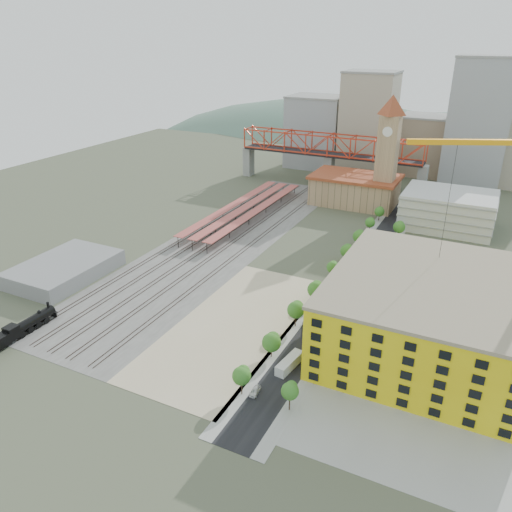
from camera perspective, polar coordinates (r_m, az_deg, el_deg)
The scene contains 31 objects.
ground at distance 156.31m, azimuth 4.42°, elevation -2.71°, with size 400.00×400.00×0.00m, color #474C38.
ballast_strip at distance 185.06m, azimuth -3.85°, elevation 1.74°, with size 36.00×165.00×0.06m, color #605E59.
dirt_lot at distance 132.92m, azimuth -2.42°, elevation -7.87°, with size 28.00×67.00×0.06m, color tan.
street_asphalt at distance 164.83m, azimuth 11.56°, elevation -1.66°, with size 12.00×170.00×0.06m, color black.
sidewalk_west at distance 166.09m, azimuth 9.74°, elevation -1.31°, with size 3.00×170.00×0.04m, color gray.
sidewalk_east at distance 163.76m, azimuth 13.41°, elevation -2.03°, with size 3.00×170.00×0.04m, color gray.
construction_pad at distance 130.65m, azimuth 19.74°, elevation -10.11°, with size 50.00×90.00×0.06m, color gray.
rail_tracks at distance 185.87m, azimuth -4.33°, elevation 1.87°, with size 26.56×160.00×0.18m.
platform_canopies at distance 208.46m, azimuth -1.29°, elevation 5.57°, with size 16.00×80.00×4.12m.
station_hall at distance 228.21m, azimuth 11.22°, elevation 7.48°, with size 38.00×24.00×13.10m.
clock_tower at distance 218.22m, azimuth 14.89°, elevation 12.36°, with size 12.00×12.00×52.00m.
parking_garage at distance 210.21m, azimuth 21.10°, elevation 4.95°, with size 34.00×26.00×14.00m, color silver.
truss_bridge at distance 252.16m, azimuth 8.48°, elevation 12.12°, with size 94.00×9.60×25.60m.
construction_building at distance 126.01m, azimuth 18.99°, elevation -6.30°, with size 44.60×50.60×18.80m.
warehouse at distance 168.20m, azimuth -21.06°, elevation -1.40°, with size 22.00×32.00×5.00m, color gray.
street_trees at distance 156.14m, azimuth 10.56°, elevation -3.11°, with size 15.40×124.40×8.00m.
skyline at distance 279.68m, azimuth 17.54°, elevation 13.29°, with size 133.00×46.00×60.00m.
distant_hills at distance 417.74m, azimuth 23.75°, elevation 1.00°, with size 647.00×264.00×227.00m.
locomotive at distance 140.90m, azimuth -25.06°, elevation -7.43°, with size 2.88×22.20×5.55m.
site_trailer_a at distance 117.21m, azimuth 3.83°, elevation -12.13°, with size 2.38×9.03×2.47m, color silver.
site_trailer_b at distance 130.92m, azimuth 6.87°, elevation -7.95°, with size 2.46×9.35×2.56m, color silver.
site_trailer_c at distance 133.46m, azimuth 7.33°, elevation -7.34°, with size 2.29×8.70×2.38m, color silver.
site_trailer_d at distance 148.31m, azimuth 9.66°, elevation -4.05°, with size 2.34×8.89×2.43m, color silver.
car_0 at distance 110.14m, azimuth -0.10°, elevation -15.20°, with size 1.57×3.89×1.33m, color silver.
car_1 at distance 134.21m, azimuth 6.05°, elevation -7.30°, with size 1.58×4.54×1.50m, color #9FA0A5.
car_2 at distance 152.33m, azimuth 8.98°, elevation -3.41°, with size 2.42×5.25×1.46m, color black.
car_3 at distance 157.01m, azimuth 9.60°, elevation -2.57°, with size 2.07×5.10×1.48m, color navy.
car_4 at distance 124.64m, azimuth 7.01°, elevation -10.05°, with size 1.87×4.64×1.58m, color silver.
car_5 at distance 140.29m, azimuth 9.70°, elevation -6.07°, with size 1.41×4.03×1.33m, color #98979C.
car_6 at distance 151.75m, azimuth 11.24°, elevation -3.73°, with size 2.26×4.91×1.36m, color black.
car_7 at distance 172.55m, azimuth 13.41°, elevation -0.39°, with size 1.89×4.65×1.35m, color navy.
Camera 1 is at (51.03, -129.80, 70.58)m, focal length 35.00 mm.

